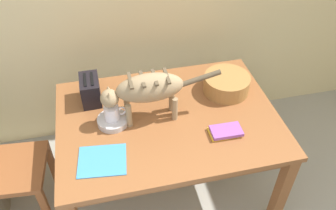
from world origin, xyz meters
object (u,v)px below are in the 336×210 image
object	(u,v)px
coffee_mug	(112,113)
magazine	(102,161)
dining_table	(168,126)
toaster	(90,90)
cat	(147,90)
book_stack	(226,131)
wicker_basket	(227,84)
wooden_chair_near	(4,167)
saucer_bowl	(113,121)

from	to	relation	value
coffee_mug	magazine	bearing A→B (deg)	-108.47
dining_table	toaster	size ratio (longest dim) A/B	6.89
cat	book_stack	bearing A→B (deg)	-119.05
wicker_basket	wooden_chair_near	size ratio (longest dim) A/B	0.33
magazine	wicker_basket	bearing A→B (deg)	32.84
wicker_basket	wooden_chair_near	distance (m)	1.56
coffee_mug	magazine	size ratio (longest dim) A/B	0.51
toaster	wooden_chair_near	xyz separation A→B (m)	(-0.62, -0.20, -0.37)
magazine	toaster	xyz separation A→B (m)	(-0.02, 0.53, 0.08)
book_stack	wooden_chair_near	world-z (taller)	wooden_chair_near
cat	wooden_chair_near	bearing A→B (deg)	87.39
dining_table	book_stack	bearing A→B (deg)	-35.71
cat	toaster	xyz separation A→B (m)	(-0.33, 0.25, -0.14)
saucer_bowl	magazine	distance (m)	0.30
coffee_mug	toaster	size ratio (longest dim) A/B	0.68
book_stack	wooden_chair_near	distance (m)	1.43
saucer_bowl	magazine	xyz separation A→B (m)	(-0.09, -0.28, -0.02)
cat	toaster	world-z (taller)	cat
saucer_bowl	coffee_mug	bearing A→B (deg)	0.00
dining_table	saucer_bowl	xyz separation A→B (m)	(-0.34, 0.02, 0.10)
saucer_bowl	coffee_mug	distance (m)	0.07
coffee_mug	wooden_chair_near	world-z (taller)	wooden_chair_near
cat	wicker_basket	distance (m)	0.60
coffee_mug	book_stack	world-z (taller)	coffee_mug
cat	saucer_bowl	size ratio (longest dim) A/B	3.80
dining_table	wicker_basket	xyz separation A→B (m)	(0.44, 0.17, 0.14)
book_stack	coffee_mug	bearing A→B (deg)	159.44
saucer_bowl	coffee_mug	xyz separation A→B (m)	(0.00, 0.00, 0.07)
cat	book_stack	xyz separation A→B (m)	(0.42, -0.24, -0.21)
saucer_bowl	wicker_basket	size ratio (longest dim) A/B	0.62
magazine	book_stack	distance (m)	0.74
dining_table	magazine	xyz separation A→B (m)	(-0.43, -0.26, 0.09)
dining_table	cat	world-z (taller)	cat
dining_table	coffee_mug	size ratio (longest dim) A/B	10.18
magazine	book_stack	xyz separation A→B (m)	(0.73, 0.04, 0.01)
cat	magazine	world-z (taller)	cat
coffee_mug	saucer_bowl	bearing A→B (deg)	180.00
saucer_bowl	cat	bearing A→B (deg)	-0.36
dining_table	wicker_basket	world-z (taller)	wicker_basket
book_stack	toaster	size ratio (longest dim) A/B	0.96
saucer_bowl	wooden_chair_near	world-z (taller)	wooden_chair_near
coffee_mug	toaster	xyz separation A→B (m)	(-0.11, 0.25, -0.00)
dining_table	toaster	world-z (taller)	toaster
wicker_basket	toaster	distance (m)	0.90
cat	coffee_mug	distance (m)	0.26
coffee_mug	magazine	distance (m)	0.31
dining_table	wooden_chair_near	bearing A→B (deg)	176.19
magazine	toaster	distance (m)	0.54
cat	wicker_basket	bearing A→B (deg)	-75.36
dining_table	coffee_mug	bearing A→B (deg)	176.06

